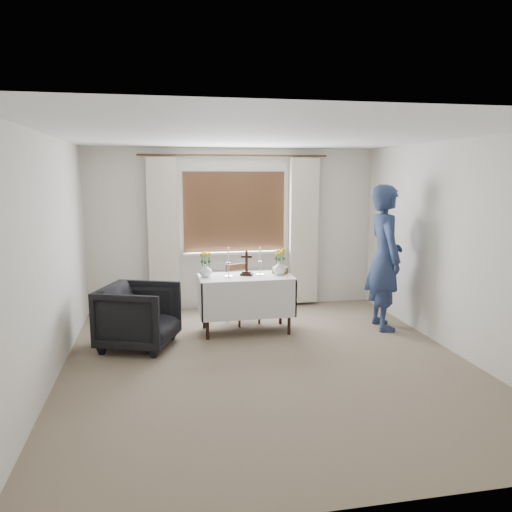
{
  "coord_description": "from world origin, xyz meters",
  "views": [
    {
      "loc": [
        -1.16,
        -5.2,
        2.1
      ],
      "look_at": [
        0.05,
        1.0,
        1.06
      ],
      "focal_mm": 35.0,
      "sensor_mm": 36.0,
      "label": 1
    }
  ],
  "objects_px": {
    "altar_table": "(246,304)",
    "flower_vase_left": "(206,270)",
    "flower_vase_right": "(279,268)",
    "wooden_chair": "(243,294)",
    "wooden_cross": "(247,263)",
    "armchair": "(139,316)",
    "person": "(385,257)"
  },
  "relations": [
    {
      "from": "wooden_cross",
      "to": "flower_vase_right",
      "type": "xyz_separation_m",
      "value": [
        0.44,
        -0.03,
        -0.08
      ]
    },
    {
      "from": "altar_table",
      "to": "wooden_cross",
      "type": "height_order",
      "value": "wooden_cross"
    },
    {
      "from": "altar_table",
      "to": "flower_vase_right",
      "type": "height_order",
      "value": "flower_vase_right"
    },
    {
      "from": "person",
      "to": "flower_vase_left",
      "type": "distance_m",
      "value": 2.42
    },
    {
      "from": "altar_table",
      "to": "flower_vase_left",
      "type": "xyz_separation_m",
      "value": [
        -0.53,
        0.05,
        0.47
      ]
    },
    {
      "from": "armchair",
      "to": "wooden_cross",
      "type": "distance_m",
      "value": 1.56
    },
    {
      "from": "altar_table",
      "to": "person",
      "type": "xyz_separation_m",
      "value": [
        1.88,
        -0.19,
        0.6
      ]
    },
    {
      "from": "flower_vase_left",
      "to": "person",
      "type": "bearing_deg",
      "value": -5.73
    },
    {
      "from": "wooden_cross",
      "to": "flower_vase_left",
      "type": "bearing_deg",
      "value": -159.43
    },
    {
      "from": "wooden_chair",
      "to": "person",
      "type": "height_order",
      "value": "person"
    },
    {
      "from": "altar_table",
      "to": "flower_vase_right",
      "type": "distance_m",
      "value": 0.66
    },
    {
      "from": "altar_table",
      "to": "person",
      "type": "distance_m",
      "value": 1.99
    },
    {
      "from": "person",
      "to": "flower_vase_right",
      "type": "height_order",
      "value": "person"
    },
    {
      "from": "armchair",
      "to": "flower_vase_left",
      "type": "relative_size",
      "value": 4.9
    },
    {
      "from": "wooden_chair",
      "to": "altar_table",
      "type": "bearing_deg",
      "value": -117.86
    },
    {
      "from": "armchair",
      "to": "flower_vase_right",
      "type": "bearing_deg",
      "value": -58.4
    },
    {
      "from": "flower_vase_right",
      "to": "armchair",
      "type": "bearing_deg",
      "value": -168.88
    },
    {
      "from": "armchair",
      "to": "altar_table",
      "type": "bearing_deg",
      "value": -55.12
    },
    {
      "from": "wooden_cross",
      "to": "flower_vase_left",
      "type": "relative_size",
      "value": 1.94
    },
    {
      "from": "armchair",
      "to": "flower_vase_left",
      "type": "xyz_separation_m",
      "value": [
        0.86,
        0.41,
        0.46
      ]
    },
    {
      "from": "armchair",
      "to": "person",
      "type": "xyz_separation_m",
      "value": [
        3.27,
        0.16,
        0.59
      ]
    },
    {
      "from": "altar_table",
      "to": "flower_vase_left",
      "type": "distance_m",
      "value": 0.71
    },
    {
      "from": "flower_vase_right",
      "to": "flower_vase_left",
      "type": "bearing_deg",
      "value": 177.6
    },
    {
      "from": "armchair",
      "to": "wooden_cross",
      "type": "relative_size",
      "value": 2.53
    },
    {
      "from": "altar_table",
      "to": "wooden_chair",
      "type": "height_order",
      "value": "wooden_chair"
    },
    {
      "from": "wooden_cross",
      "to": "altar_table",
      "type": "bearing_deg",
      "value": -95.17
    },
    {
      "from": "armchair",
      "to": "flower_vase_left",
      "type": "distance_m",
      "value": 1.06
    },
    {
      "from": "altar_table",
      "to": "wooden_chair",
      "type": "relative_size",
      "value": 1.48
    },
    {
      "from": "altar_table",
      "to": "flower_vase_right",
      "type": "bearing_deg",
      "value": 0.99
    },
    {
      "from": "wooden_chair",
      "to": "wooden_cross",
      "type": "xyz_separation_m",
      "value": [
        -0.01,
        -0.36,
        0.51
      ]
    },
    {
      "from": "altar_table",
      "to": "flower_vase_left",
      "type": "relative_size",
      "value": 7.09
    },
    {
      "from": "flower_vase_right",
      "to": "altar_table",
      "type": "bearing_deg",
      "value": -179.01
    }
  ]
}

